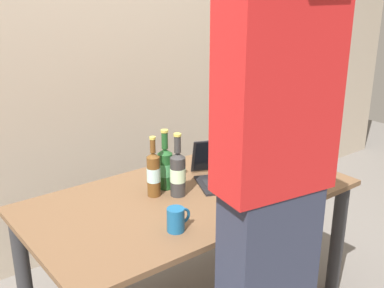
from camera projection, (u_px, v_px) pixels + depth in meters
desk at (190, 215)px, 2.31m from camera, size 1.58×0.83×0.70m
laptop at (227, 172)px, 2.41m from camera, size 0.41×0.40×0.20m
beer_bottle_dark at (178, 172)px, 2.22m from camera, size 0.07×0.07×0.31m
beer_bottle_green at (165, 167)px, 2.30m from camera, size 0.07×0.07×0.30m
beer_bottle_amber at (154, 173)px, 2.22m from camera, size 0.06×0.06×0.30m
person_figure at (272, 191)px, 1.65m from camera, size 0.43×0.31×1.89m
coffee_mug at (176, 219)px, 1.92m from camera, size 0.11×0.07×0.10m
back_wall at (92, 46)px, 2.79m from camera, size 6.00×0.10×2.60m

